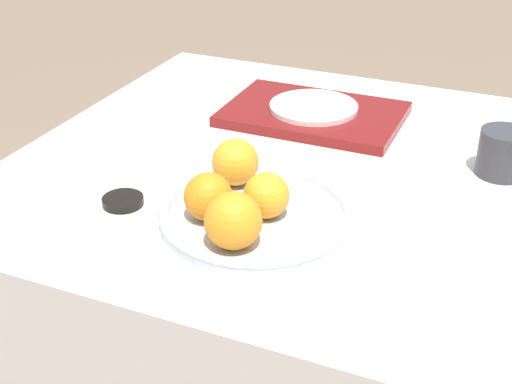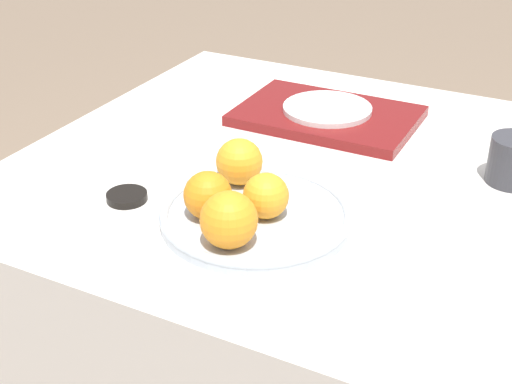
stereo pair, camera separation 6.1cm
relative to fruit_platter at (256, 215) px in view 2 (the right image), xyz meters
The scene contains 9 objects.
table 0.46m from the fruit_platter, 61.89° to the left, with size 1.19×0.92×0.76m.
fruit_platter is the anchor object (origin of this frame).
orange_0 0.11m from the fruit_platter, 132.69° to the left, with size 0.07×0.07×0.07m.
orange_1 0.10m from the fruit_platter, 85.71° to the right, with size 0.08×0.08×0.08m.
orange_2 0.04m from the fruit_platter, ahead, with size 0.07×0.07×0.07m.
orange_3 0.08m from the fruit_platter, 143.57° to the right, with size 0.07×0.07×0.07m.
serving_tray 0.40m from the fruit_platter, 97.07° to the left, with size 0.34×0.23×0.02m.
side_plate 0.40m from the fruit_platter, 97.07° to the left, with size 0.17×0.17×0.01m.
soy_dish 0.21m from the fruit_platter, behind, with size 0.06×0.06×0.01m.
Camera 2 is at (0.30, -1.01, 1.31)m, focal length 50.00 mm.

